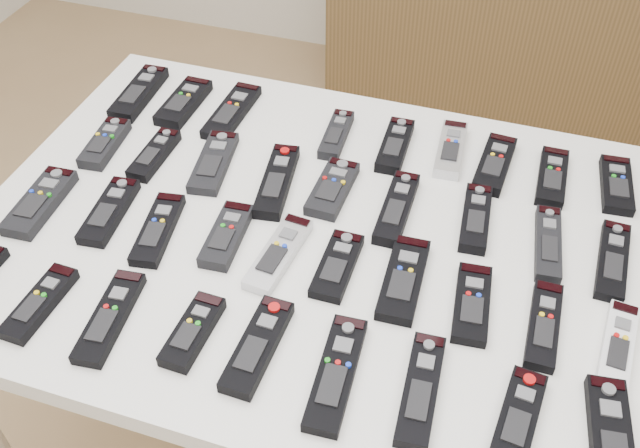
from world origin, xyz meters
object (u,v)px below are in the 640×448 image
(sideboard, at_px, (554,16))
(remote_5, at_px, (451,149))
(remote_10, at_px, (154,155))
(remote_18, at_px, (40,202))
(remote_16, at_px, (548,244))
(remote_24, at_px, (404,279))
(remote_26, at_px, (544,325))
(remote_25, at_px, (472,304))
(remote_14, at_px, (397,208))
(remote_33, at_px, (336,373))
(remote_19, at_px, (109,211))
(table, at_px, (320,254))
(remote_4, at_px, (395,146))
(remote_7, at_px, (552,177))
(remote_36, at_px, (611,441))
(remote_17, at_px, (613,261))
(remote_32, at_px, (258,346))
(remote_12, at_px, (277,181))
(remote_21, at_px, (227,235))
(remote_20, at_px, (158,229))
(remote_2, at_px, (232,112))
(remote_8, at_px, (616,185))
(remote_11, at_px, (214,162))
(remote_29, at_px, (40,303))
(remote_9, at_px, (105,143))
(remote_3, at_px, (336,135))
(remote_0, at_px, (139,93))
(remote_15, at_px, (476,218))
(remote_31, at_px, (193,331))
(remote_13, at_px, (332,188))
(remote_27, at_px, (618,346))
(remote_22, at_px, (279,254))
(remote_30, at_px, (110,317))
(remote_35, at_px, (518,418))
(remote_23, at_px, (337,266))

(sideboard, bearing_deg, remote_5, -103.20)
(remote_10, distance_m, remote_18, 0.24)
(remote_16, xyz_separation_m, remote_24, (-0.22, -0.16, 0.00))
(remote_24, height_order, remote_26, remote_24)
(sideboard, distance_m, remote_25, 1.82)
(remote_14, xyz_separation_m, remote_33, (-0.00, -0.38, -0.00))
(remote_19, relative_size, remote_24, 0.93)
(table, relative_size, remote_4, 7.70)
(remote_7, bearing_deg, remote_36, -77.66)
(remote_17, bearing_deg, remote_25, -138.99)
(remote_32, bearing_deg, remote_12, 107.68)
(remote_14, height_order, remote_24, remote_14)
(remote_21, bearing_deg, remote_20, -173.94)
(remote_2, bearing_deg, remote_8, 1.78)
(remote_11, bearing_deg, remote_29, -114.78)
(remote_8, distance_m, remote_12, 0.65)
(remote_9, height_order, remote_19, remote_9)
(remote_3, bearing_deg, remote_18, -144.50)
(remote_24, bearing_deg, remote_0, 150.18)
(remote_12, relative_size, remote_25, 1.25)
(remote_8, relative_size, remote_25, 0.98)
(remote_4, xyz_separation_m, remote_12, (-0.19, -0.18, 0.00))
(remote_9, bearing_deg, remote_7, 5.83)
(remote_26, bearing_deg, remote_17, 60.88)
(remote_18, bearing_deg, remote_15, 11.54)
(remote_0, xyz_separation_m, remote_31, (0.40, -0.56, 0.00))
(remote_21, xyz_separation_m, remote_36, (0.66, -0.20, -0.00))
(remote_10, bearing_deg, remote_2, 64.66)
(remote_16, bearing_deg, remote_8, 56.17)
(remote_13, bearing_deg, remote_31, -103.74)
(remote_27, height_order, remote_33, same)
(remote_13, xyz_separation_m, remote_24, (0.18, -0.18, 0.00))
(remote_22, distance_m, remote_30, 0.30)
(remote_25, bearing_deg, sideboard, 82.62)
(remote_27, bearing_deg, remote_30, -160.44)
(remote_7, height_order, remote_22, same)
(remote_9, relative_size, remote_10, 0.98)
(remote_24, bearing_deg, remote_17, 22.43)
(remote_24, relative_size, remote_35, 1.13)
(remote_35, bearing_deg, remote_20, 170.47)
(remote_31, bearing_deg, remote_10, 126.74)
(remote_21, distance_m, remote_22, 0.10)
(remote_3, distance_m, remote_10, 0.37)
(remote_10, relative_size, remote_20, 0.87)
(remote_29, bearing_deg, remote_14, 40.80)
(remote_13, distance_m, remote_24, 0.26)
(remote_12, xyz_separation_m, remote_23, (0.17, -0.17, -0.00))
(remote_32, bearing_deg, remote_33, -2.67)
(remote_10, bearing_deg, remote_11, 7.19)
(remote_9, bearing_deg, remote_32, -43.28)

